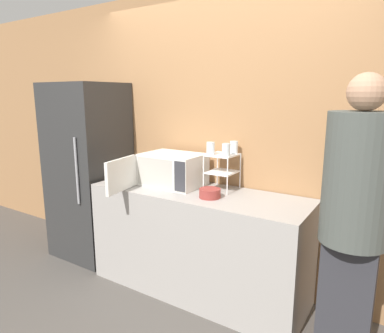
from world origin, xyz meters
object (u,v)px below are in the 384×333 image
Objects in this scene: glass_front_left at (211,148)px; glass_back_right at (234,147)px; bowl at (210,193)px; person at (354,214)px; microwave at (170,170)px; dish_rack at (222,164)px; glass_front_right at (226,150)px; refrigerator at (89,171)px.

glass_front_left is 0.21m from glass_back_right.
person is (1.05, -0.16, 0.08)m from bowl.
person is (1.53, -0.29, -0.03)m from microwave.
dish_rack is 0.17m from glass_back_right.
person is at bearing -8.44° from bowl.
refrigerator is at bearing -177.39° from glass_front_right.
glass_front_left is 0.06× the size of person.
glass_front_right is at bearing 161.60° from person.
glass_front_right is at bearing -86.81° from glass_back_right.
dish_rack is 0.18m from glass_front_right.
glass_front_right reaches higher than dish_rack.
glass_front_right is 0.06× the size of person.
bowl is at bearing -15.70° from microwave.
dish_rack is 2.90× the size of glass_front_right.
glass_back_right is 1.00× the size of glass_front_right.
person is at bearing -25.97° from glass_back_right.
microwave is 0.44× the size of person.
dish_rack is at bearing 96.69° from bowl.
glass_front_right is 1.09m from person.
refrigerator reaches higher than bowl.
glass_front_left is (0.38, 0.04, 0.22)m from microwave.
glass_back_right is at bearing 84.16° from bowl.
glass_front_left is at bearing 6.40° from microwave.
glass_back_right is at bearing 50.12° from glass_front_left.
dish_rack reaches higher than bowl.
bowl is at bearing -83.31° from dish_rack.
microwave is 0.47m from dish_rack.
glass_front_right is (0.14, 0.00, 0.00)m from glass_front_left.
refrigerator is at bearing -177.18° from glass_front_left.
dish_rack is at bearing 133.13° from glass_front_right.
glass_back_right is 0.06× the size of person.
refrigerator reaches higher than glass_front_left.
dish_rack is 1.81× the size of bowl.
glass_front_right is (0.01, -0.16, 0.00)m from glass_back_right.
glass_back_right is 0.47m from bowl.
glass_front_right is 1.60m from refrigerator.
dish_rack is 0.17× the size of person.
glass_back_right is 1.61m from refrigerator.
microwave is 0.57m from glass_front_right.
dish_rack is at bearing -128.71° from glass_back_right.
refrigerator is (-1.49, -0.15, -0.21)m from dish_rack.
dish_rack is at bearing 48.98° from glass_front_left.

